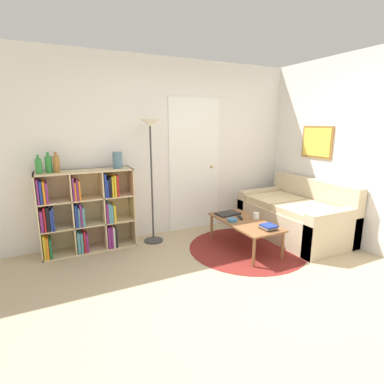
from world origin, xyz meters
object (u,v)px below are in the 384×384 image
object	(u,v)px
coffee_table	(245,224)
couch	(296,217)
bookshelf	(85,212)
floor_lamp	(151,145)
vase_on_shelf	(117,160)
bowl	(232,220)
cup	(256,216)
bottle_left	(39,166)
bottle_right	(56,164)
laptop	(228,214)
bottle_middle	(49,164)

from	to	relation	value
coffee_table	couch	bearing A→B (deg)	3.55
bookshelf	floor_lamp	xyz separation A→B (m)	(0.90, -0.11, 0.86)
vase_on_shelf	bowl	bearing A→B (deg)	-32.27
couch	bookshelf	bearing A→B (deg)	164.08
couch	vase_on_shelf	distance (m)	2.76
cup	bottle_left	size ratio (longest dim) A/B	0.39
bowl	bottle_right	xyz separation A→B (m)	(-2.06, 0.82, 0.78)
laptop	bottle_left	world-z (taller)	bottle_left
coffee_table	laptop	distance (m)	0.36
bookshelf	bottle_left	xyz separation A→B (m)	(-0.48, -0.03, 0.65)
floor_lamp	bottle_middle	xyz separation A→B (m)	(-1.27, 0.11, -0.20)
bowl	cup	world-z (taller)	cup
bowl	bottle_middle	bearing A→B (deg)	158.65
couch	bottle_middle	bearing A→B (deg)	165.68
floor_lamp	couch	world-z (taller)	floor_lamp
laptop	coffee_table	bearing A→B (deg)	-83.92
bookshelf	floor_lamp	size ratio (longest dim) A/B	0.69
bookshelf	cup	bearing A→B (deg)	-22.72
coffee_table	bowl	bearing A→B (deg)	156.45
bookshelf	couch	world-z (taller)	bookshelf
bookshelf	couch	size ratio (longest dim) A/B	0.76
cup	vase_on_shelf	bearing A→B (deg)	151.92
laptop	bookshelf	bearing A→B (deg)	164.05
couch	bottle_left	xyz separation A→B (m)	(-3.41, 0.81, 0.89)
bookshelf	bottle_middle	size ratio (longest dim) A/B	4.79
coffee_table	bottle_middle	bearing A→B (deg)	158.50
floor_lamp	cup	distance (m)	1.74
coffee_table	bottle_middle	world-z (taller)	bottle_middle
floor_lamp	vase_on_shelf	distance (m)	0.49
bottle_middle	bottle_right	distance (m)	0.09
bookshelf	floor_lamp	bearing A→B (deg)	-6.75
couch	bowl	xyz separation A→B (m)	(-1.16, 0.01, 0.12)
bottle_left	bottle_right	distance (m)	0.20
coffee_table	cup	bearing A→B (deg)	2.84
floor_lamp	coffee_table	size ratio (longest dim) A/B	1.59
coffee_table	vase_on_shelf	bearing A→B (deg)	148.58
floor_lamp	bottle_right	xyz separation A→B (m)	(-1.19, 0.09, -0.20)
bookshelf	bottle_right	bearing A→B (deg)	-177.12
floor_lamp	bowl	distance (m)	1.50
bottle_middle	bookshelf	bearing A→B (deg)	-0.90
coffee_table	laptop	world-z (taller)	laptop
laptop	vase_on_shelf	world-z (taller)	vase_on_shelf
bookshelf	coffee_table	xyz separation A→B (m)	(1.93, -0.90, -0.18)
bowl	cup	distance (m)	0.35
bottle_middle	bowl	bearing A→B (deg)	-21.35
laptop	cup	size ratio (longest dim) A/B	3.98
laptop	bottle_right	bearing A→B (deg)	166.38
cup	floor_lamp	bearing A→B (deg)	147.34
bottle_right	bottle_left	bearing A→B (deg)	-175.26
couch	coffee_table	size ratio (longest dim) A/B	1.45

